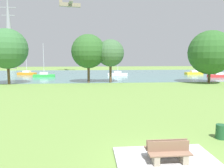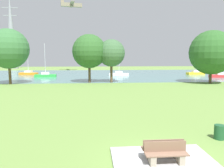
{
  "view_description": "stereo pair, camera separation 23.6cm",
  "coord_description": "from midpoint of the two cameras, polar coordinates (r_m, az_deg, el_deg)",
  "views": [
    {
      "loc": [
        -3.2,
        -8.84,
        4.49
      ],
      "look_at": [
        -1.03,
        14.85,
        1.64
      ],
      "focal_mm": 35.62,
      "sensor_mm": 36.0,
      "label": 1
    },
    {
      "loc": [
        -2.96,
        -8.86,
        4.49
      ],
      "look_at": [
        -1.03,
        14.85,
        1.64
      ],
      "focal_mm": 35.62,
      "sensor_mm": 36.0,
      "label": 2
    }
  ],
  "objects": [
    {
      "name": "tree_east_near",
      "position": [
        42.07,
        24.35,
        7.38
      ],
      "size": [
        7.56,
        7.56,
        9.12
      ],
      "color": "brown",
      "rests_on": "ground"
    },
    {
      "name": "sailboat_green",
      "position": [
        53.11,
        -16.57,
        2.21
      ],
      "size": [
        4.9,
        1.87,
        7.62
      ],
      "color": "green",
      "rests_on": "water_surface"
    },
    {
      "name": "sailboat_white",
      "position": [
        54.63,
        1.94,
        2.61
      ],
      "size": [
        4.98,
        2.25,
        7.47
      ],
      "color": "white",
      "rests_on": "water_surface"
    },
    {
      "name": "litter_bin",
      "position": [
        13.9,
        26.29,
        -11.01
      ],
      "size": [
        0.56,
        0.56,
        0.8
      ],
      "primitive_type": "cylinder",
      "color": "#1E512D",
      "rests_on": "ground"
    },
    {
      "name": "light_aircraft",
      "position": [
        73.12,
        -10.3,
        19.37
      ],
      "size": [
        6.49,
        8.45,
        2.1
      ],
      "color": "gray"
    },
    {
      "name": "bench_facing_water",
      "position": [
        10.43,
        13.42,
        -16.04
      ],
      "size": [
        1.8,
        0.48,
        0.89
      ],
      "color": "gray",
      "rests_on": "concrete_pad"
    },
    {
      "name": "tree_east_far",
      "position": [
        39.81,
        0.01,
        7.93
      ],
      "size": [
        4.85,
        4.85,
        7.7
      ],
      "color": "brown",
      "rests_on": "ground"
    },
    {
      "name": "sailboat_orange",
      "position": [
        61.16,
        -20.56,
        2.63
      ],
      "size": [
        5.03,
        2.89,
        7.49
      ],
      "color": "orange",
      "rests_on": "water_surface"
    },
    {
      "name": "tree_mid_shore",
      "position": [
        39.74,
        -5.69,
        8.34
      ],
      "size": [
        6.0,
        6.0,
        8.57
      ],
      "color": "brown",
      "rests_on": "ground"
    },
    {
      "name": "tree_west_far",
      "position": [
        40.93,
        -24.87,
        8.19
      ],
      "size": [
        6.64,
        6.64,
        9.23
      ],
      "color": "brown",
      "rests_on": "ground"
    },
    {
      "name": "bench_facing_inland",
      "position": [
        9.96,
        14.42,
        -17.2
      ],
      "size": [
        1.8,
        0.48,
        0.89
      ],
      "color": "gray",
      "rests_on": "concrete_pad"
    },
    {
      "name": "ground_plane",
      "position": [
        31.33,
        1.02,
        -1.41
      ],
      "size": [
        160.0,
        160.0,
        0.0
      ],
      "primitive_type": "plane",
      "color": "olive"
    },
    {
      "name": "electricity_pylon",
      "position": [
        99.39,
        -24.44,
        12.3
      ],
      "size": [
        6.4,
        4.4,
        29.95
      ],
      "color": "gray",
      "rests_on": "ground"
    },
    {
      "name": "water_surface",
      "position": [
        59.1,
        -1.67,
        2.49
      ],
      "size": [
        140.0,
        40.0,
        0.02
      ],
      "primitive_type": "cube",
      "color": "slate",
      "rests_on": "ground"
    },
    {
      "name": "sailboat_yellow",
      "position": [
        62.59,
        20.75,
        2.7
      ],
      "size": [
        4.98,
        2.23,
        6.75
      ],
      "color": "yellow",
      "rests_on": "water_surface"
    },
    {
      "name": "sailboat_red",
      "position": [
        55.66,
        26.19,
        1.97
      ],
      "size": [
        4.93,
        1.98,
        5.38
      ],
      "color": "red",
      "rests_on": "water_surface"
    },
    {
      "name": "concrete_pad",
      "position": [
        10.37,
        13.84,
        -18.74
      ],
      "size": [
        4.4,
        3.2,
        0.1
      ],
      "primitive_type": "cube",
      "color": "#AEAEAE",
      "rests_on": "ground"
    }
  ]
}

